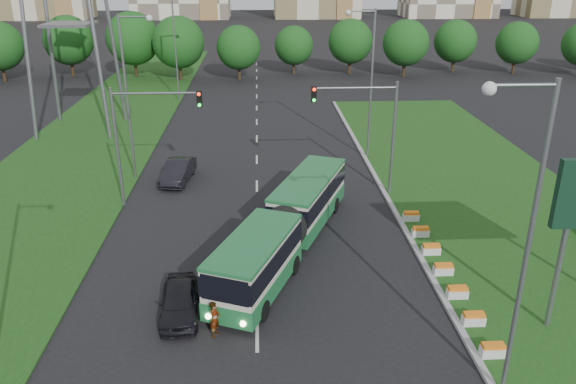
{
  "coord_description": "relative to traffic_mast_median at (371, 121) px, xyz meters",
  "views": [
    {
      "loc": [
        -2.71,
        -26.42,
        15.2
      ],
      "look_at": [
        -1.1,
        4.35,
        2.6
      ],
      "focal_mm": 35.0,
      "sensor_mm": 36.0,
      "label": 1
    }
  ],
  "objects": [
    {
      "name": "car_left_near",
      "position": [
        -11.35,
        -14.14,
        -4.61
      ],
      "size": [
        2.06,
        4.44,
        1.47
      ],
      "primitive_type": "imported",
      "rotation": [
        0.0,
        0.0,
        0.08
      ],
      "color": "black",
      "rests_on": "ground"
    },
    {
      "name": "articulated_bus",
      "position": [
        -6.34,
        -8.14,
        -3.71
      ],
      "size": [
        2.54,
        16.26,
        2.68
      ],
      "rotation": [
        0.0,
        0.0,
        -0.39
      ],
      "color": "beige",
      "rests_on": "ground"
    },
    {
      "name": "tree_line",
      "position": [
        5.22,
        45.0,
        -0.85
      ],
      "size": [
        120.0,
        8.0,
        9.0
      ],
      "primitive_type": null,
      "color": "#124615",
      "rests_on": "ground"
    },
    {
      "name": "pedestrian",
      "position": [
        -9.61,
        -15.8,
        -4.5
      ],
      "size": [
        0.59,
        0.72,
        1.7
      ],
      "primitive_type": "imported",
      "rotation": [
        0.0,
        0.0,
        1.24
      ],
      "color": "gray",
      "rests_on": "ground"
    },
    {
      "name": "shopping_trolley",
      "position": [
        -9.02,
        -14.69,
        -5.04
      ],
      "size": [
        0.37,
        0.39,
        0.64
      ],
      "rotation": [
        0.0,
        0.0,
        0.33
      ],
      "color": "orange",
      "rests_on": "ground"
    },
    {
      "name": "flower_planters",
      "position": [
        1.92,
        -11.4,
        -4.9
      ],
      "size": [
        1.1,
        13.7,
        0.6
      ],
      "primitive_type": null,
      "color": "silver",
      "rests_on": "grass_median"
    },
    {
      "name": "ground",
      "position": [
        -4.78,
        -10.0,
        -5.35
      ],
      "size": [
        360.0,
        360.0,
        0.0
      ],
      "primitive_type": "plane",
      "color": "black",
      "rests_on": "ground"
    },
    {
      "name": "street_lamps",
      "position": [
        -7.78,
        0.0,
        0.65
      ],
      "size": [
        36.0,
        60.0,
        12.0
      ],
      "primitive_type": null,
      "color": "slate",
      "rests_on": "ground"
    },
    {
      "name": "left_verge",
      "position": [
        -22.78,
        15.0,
        -5.3
      ],
      "size": [
        12.0,
        110.0,
        0.1
      ],
      "primitive_type": "cube",
      "color": "#194513",
      "rests_on": "ground"
    },
    {
      "name": "traffic_mast_median",
      "position": [
        0.0,
        0.0,
        0.0
      ],
      "size": [
        5.76,
        0.32,
        8.0
      ],
      "color": "slate",
      "rests_on": "ground"
    },
    {
      "name": "median_kerb",
      "position": [
        1.27,
        -2.0,
        -5.26
      ],
      "size": [
        0.3,
        60.0,
        0.18
      ],
      "primitive_type": "cube",
      "color": "#9C9C9C",
      "rests_on": "ground"
    },
    {
      "name": "car_left_far",
      "position": [
        -13.64,
        3.32,
        -4.55
      ],
      "size": [
        2.32,
        5.06,
        1.61
      ],
      "primitive_type": "imported",
      "rotation": [
        0.0,
        0.0,
        -0.13
      ],
      "color": "black",
      "rests_on": "ground"
    },
    {
      "name": "traffic_mast_left",
      "position": [
        -15.16,
        -1.0,
        0.0
      ],
      "size": [
        5.76,
        0.32,
        8.0
      ],
      "color": "slate",
      "rests_on": "ground"
    },
    {
      "name": "lane_markings",
      "position": [
        -7.78,
        10.0,
        -5.35
      ],
      "size": [
        0.2,
        100.0,
        0.01
      ],
      "primitive_type": null,
      "color": "beige",
      "rests_on": "ground"
    },
    {
      "name": "grass_median",
      "position": [
        8.22,
        -2.0,
        -5.27
      ],
      "size": [
        14.0,
        60.0,
        0.15
      ],
      "primitive_type": "cube",
      "color": "#194513",
      "rests_on": "ground"
    }
  ]
}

